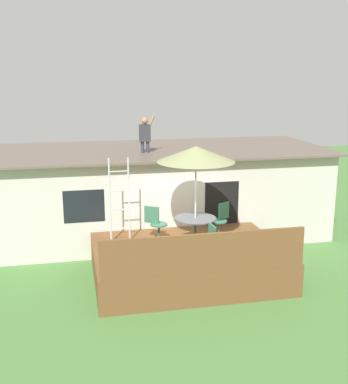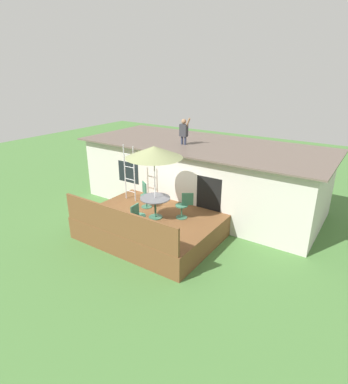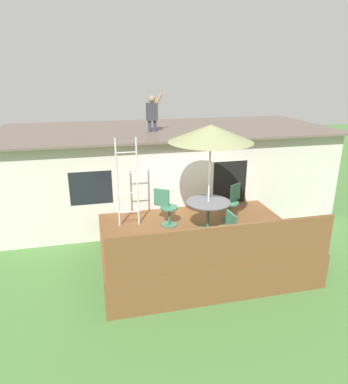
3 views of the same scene
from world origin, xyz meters
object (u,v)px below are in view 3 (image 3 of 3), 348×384
object	(u,v)px
person_figure	(152,111)
patio_chair_right	(232,202)
patio_table	(208,208)
patio_chair_left	(166,207)
patio_chair_near	(228,231)
patio_umbrella	(211,133)
step_ladder	(128,183)

from	to	relation	value
person_figure	patio_chair_right	world-z (taller)	person_figure
patio_table	patio_chair_left	world-z (taller)	patio_chair_left
patio_chair_left	patio_chair_near	size ratio (longest dim) A/B	1.00
patio_chair_left	patio_umbrella	bearing A→B (deg)	0.00
patio_umbrella	patio_chair_right	world-z (taller)	patio_umbrella
patio_table	step_ladder	world-z (taller)	step_ladder
patio_chair_left	patio_table	bearing A→B (deg)	0.00
patio_table	patio_chair_right	xyz separation A→B (m)	(0.83, 0.54, -0.13)
person_figure	step_ladder	bearing A→B (deg)	-114.29
patio_umbrella	person_figure	distance (m)	3.13
patio_umbrella	patio_chair_right	bearing A→B (deg)	33.04
patio_umbrella	patio_chair_near	bearing A→B (deg)	-85.59
patio_chair_left	patio_chair_near	world-z (taller)	same
step_ladder	patio_chair_left	xyz separation A→B (m)	(0.91, -0.17, -0.64)
step_ladder	patio_chair_right	size ratio (longest dim) A/B	2.39
person_figure	patio_chair_near	bearing A→B (deg)	-78.20
patio_table	patio_umbrella	world-z (taller)	patio_umbrella
patio_chair_left	patio_chair_right	world-z (taller)	same
patio_umbrella	patio_chair_near	xyz separation A→B (m)	(0.08, -1.04, -1.89)
patio_chair_near	person_figure	bearing A→B (deg)	7.40
person_figure	patio_chair_right	xyz separation A→B (m)	(1.60, -2.49, -2.08)
patio_umbrella	patio_chair_near	world-z (taller)	patio_umbrella
patio_table	patio_chair_right	bearing A→B (deg)	33.04
patio_table	person_figure	world-z (taller)	person_figure
patio_table	person_figure	bearing A→B (deg)	104.27
step_ladder	patio_umbrella	bearing A→B (deg)	-22.56
patio_table	step_ladder	size ratio (longest dim) A/B	0.47
patio_chair_left	patio_chair_right	size ratio (longest dim) A/B	1.00
patio_umbrella	person_figure	size ratio (longest dim) A/B	2.29
step_ladder	patio_chair_near	xyz separation A→B (m)	(1.88, -1.79, -0.64)
patio_chair_right	patio_table	bearing A→B (deg)	0.00
patio_table	patio_umbrella	size ratio (longest dim) A/B	0.41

